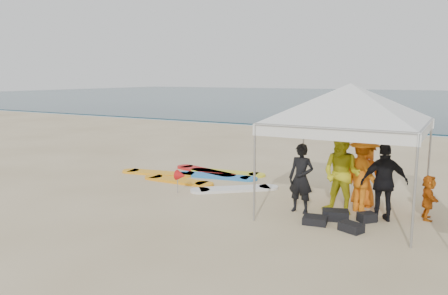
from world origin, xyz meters
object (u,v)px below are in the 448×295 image
person_black_b (384,182)px  canopy_tent (351,84)px  person_yellow (341,174)px  marker_pennant (181,176)px  person_orange_b (364,174)px  person_seated (428,197)px  person_orange_a (363,174)px  surfboard_spread (203,177)px  person_black_a (301,178)px

person_black_b → canopy_tent: (-0.86, 0.22, 2.11)m
person_yellow → canopy_tent: canopy_tent is taller
canopy_tent → marker_pennant: size_ratio=7.07×
person_orange_b → person_seated: (1.45, -0.38, -0.29)m
person_yellow → canopy_tent: bearing=73.2°
marker_pennant → person_orange_a: bearing=8.6°
person_orange_b → surfboard_spread: size_ratio=0.31×
person_black_b → person_seated: size_ratio=1.72×
person_seated → marker_pennant: person_seated is taller
person_yellow → person_orange_b: bearing=79.5°
person_seated → person_black_a: bearing=96.4°
person_orange_a → person_black_b: size_ratio=1.06×
person_yellow → surfboard_spread: bearing=172.9°
person_yellow → surfboard_spread: 4.96m
person_black_a → marker_pennant: size_ratio=2.52×
person_orange_a → person_black_b: person_orange_a is taller
marker_pennant → surfboard_spread: size_ratio=0.13×
person_yellow → canopy_tent: 2.05m
person_black_a → person_seated: (2.63, 0.85, -0.30)m
person_orange_b → canopy_tent: 2.31m
person_black_a → canopy_tent: canopy_tent is taller
person_black_b → marker_pennant: (-5.14, -0.29, -0.36)m
marker_pennant → canopy_tent: bearing=6.8°
person_black_a → person_seated: bearing=21.8°
canopy_tent → person_orange_a: bearing=28.9°
person_black_b → canopy_tent: 2.29m
person_orange_b → person_seated: bearing=179.4°
person_black_a → surfboard_spread: person_black_a is taller
person_yellow → person_orange_a: size_ratio=1.02×
person_seated → marker_pennant: bearing=86.6°
person_seated → canopy_tent: canopy_tent is taller
person_orange_a → surfboard_spread: size_ratio=0.36×
person_yellow → surfboard_spread: person_yellow is taller
person_black_a → person_orange_b: person_black_a is taller
person_orange_b → marker_pennant: size_ratio=2.47×
surfboard_spread → person_yellow: bearing=-17.9°
canopy_tent → person_orange_b: bearing=70.1°
person_black_a → surfboard_spread: bearing=158.0°
person_black_b → canopy_tent: size_ratio=0.38×
person_yellow → person_seated: person_yellow is taller
person_seated → marker_pennant: 6.05m
person_black_a → person_orange_b: size_ratio=1.02×
person_black_b → person_black_a: bearing=-16.0°
person_yellow → person_orange_b: 0.95m
person_black_b → canopy_tent: canopy_tent is taller
person_orange_a → person_seated: 1.44m
person_yellow → person_black_b: (0.95, -0.07, -0.07)m
person_black_a → marker_pennant: person_black_a is taller
person_orange_b → person_seated: person_orange_b is taller
canopy_tent → person_black_a: bearing=-151.1°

